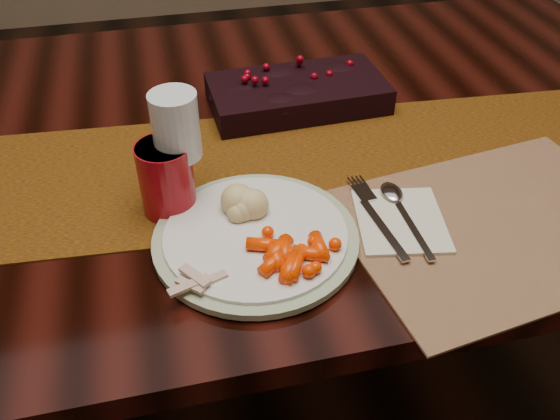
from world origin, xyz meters
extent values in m
plane|color=black|center=(0.00, 0.00, 0.00)|extent=(5.00, 5.00, 0.00)
cube|color=black|center=(0.00, 0.00, 0.38)|extent=(1.80, 1.00, 0.75)
cube|color=black|center=(-0.05, -0.12, 0.75)|extent=(1.62, 0.44, 0.00)
cube|color=brown|center=(0.32, -0.33, 0.75)|extent=(0.48, 0.38, 0.00)
cylinder|color=white|center=(-0.03, -0.29, 0.76)|extent=(0.31, 0.31, 0.02)
cube|color=beige|center=(0.18, -0.30, 0.76)|extent=(0.15, 0.16, 0.00)
cylinder|color=maroon|center=(-0.14, -0.19, 0.81)|extent=(0.10, 0.10, 0.11)
camera|label=1|loc=(-0.14, -0.89, 1.31)|focal=38.00mm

